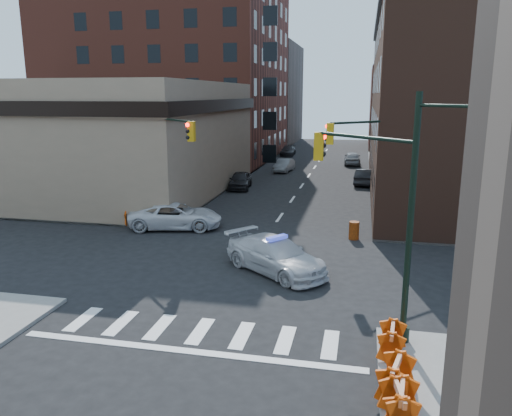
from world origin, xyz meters
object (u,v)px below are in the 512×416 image
at_px(police_car, 276,255).
at_px(parked_car_enear, 365,177).
at_px(barrel_bank, 199,223).
at_px(parked_car_wnear, 240,180).
at_px(barrel_road, 354,230).
at_px(barricade_nw_a, 132,215).
at_px(parked_car_wfar, 284,165).
at_px(pedestrian_a, 133,202).
at_px(barricade_se_a, 392,341).
at_px(pedestrian_b, 135,202).
at_px(pickup, 176,216).

height_order(police_car, parked_car_enear, police_car).
xyz_separation_m(police_car, barrel_bank, (-5.71, 5.96, -0.31)).
relative_size(parked_car_wnear, barrel_bank, 4.45).
height_order(barrel_road, barrel_bank, barrel_road).
relative_size(barrel_road, barricade_nw_a, 0.81).
height_order(parked_car_wfar, barrel_road, parked_car_wfar).
height_order(parked_car_wfar, pedestrian_a, pedestrian_a).
distance_m(parked_car_enear, barrel_bank, 20.71).
xyz_separation_m(police_car, parked_car_wnear, (-6.65, 20.01, -0.06)).
bearing_deg(barrel_road, parked_car_enear, 88.29).
bearing_deg(barricade_se_a, parked_car_enear, 7.12).
distance_m(barrel_road, barricade_nw_a, 13.71).
xyz_separation_m(parked_car_enear, barrel_bank, (-9.67, -18.32, -0.22)).
bearing_deg(pedestrian_b, barrel_bank, -34.98).
bearing_deg(parked_car_enear, parked_car_wfar, -30.43).
distance_m(pedestrian_a, barrel_bank, 6.23).
relative_size(pedestrian_a, barricade_nw_a, 1.33).
relative_size(pickup, pedestrian_b, 3.08).
bearing_deg(parked_car_wfar, parked_car_wnear, -95.65).
xyz_separation_m(barrel_road, barricade_se_a, (1.44, -13.18, 0.12)).
distance_m(police_car, barricade_se_a, 8.51).
relative_size(parked_car_enear, barrel_road, 4.18).
relative_size(parked_car_wnear, pedestrian_b, 2.37).
bearing_deg(pedestrian_a, pedestrian_b, -9.45).
xyz_separation_m(pickup, barricade_se_a, (12.20, -13.31, -0.15)).
bearing_deg(pickup, pedestrian_a, 46.64).
relative_size(parked_car_wnear, parked_car_enear, 1.01).
relative_size(parked_car_wfar, pedestrian_b, 2.23).
relative_size(pedestrian_a, barricade_se_a, 1.32).
distance_m(parked_car_enear, barricade_nw_a, 22.81).
bearing_deg(police_car, pickup, 87.25).
bearing_deg(barrel_road, parked_car_wfar, 107.92).
relative_size(pickup, barricade_se_a, 4.39).
distance_m(pickup, barrel_road, 10.77).
bearing_deg(barricade_nw_a, barrel_road, 7.76).
distance_m(pickup, parked_car_wnear, 13.70).
distance_m(parked_car_wnear, parked_car_wfar, 10.67).
relative_size(pickup, barrel_bank, 5.78).
xyz_separation_m(barrel_bank, barricade_se_a, (10.57, -12.95, 0.14)).
bearing_deg(pedestrian_a, barricade_se_a, -0.18).
bearing_deg(barricade_nw_a, pedestrian_a, 122.46).
height_order(barricade_se_a, barricade_nw_a, barricade_se_a).
bearing_deg(barricade_nw_a, barricade_se_a, -32.75).
height_order(police_car, barrel_bank, police_car).
distance_m(pickup, pedestrian_b, 4.13).
xyz_separation_m(parked_car_wfar, pedestrian_b, (-6.54, -22.14, 0.39)).
bearing_deg(parked_car_wfar, pedestrian_b, -100.02).
height_order(parked_car_enear, barricade_nw_a, parked_car_enear).
bearing_deg(parked_car_wfar, police_car, -75.31).
height_order(parked_car_enear, pedestrian_b, pedestrian_b).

